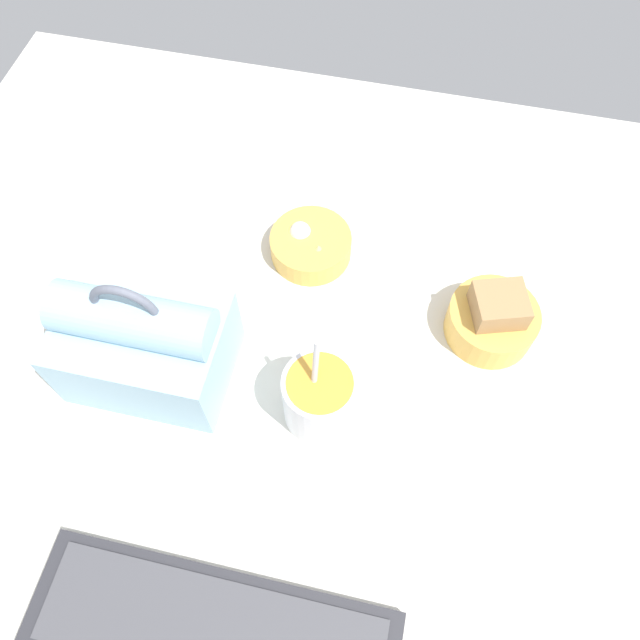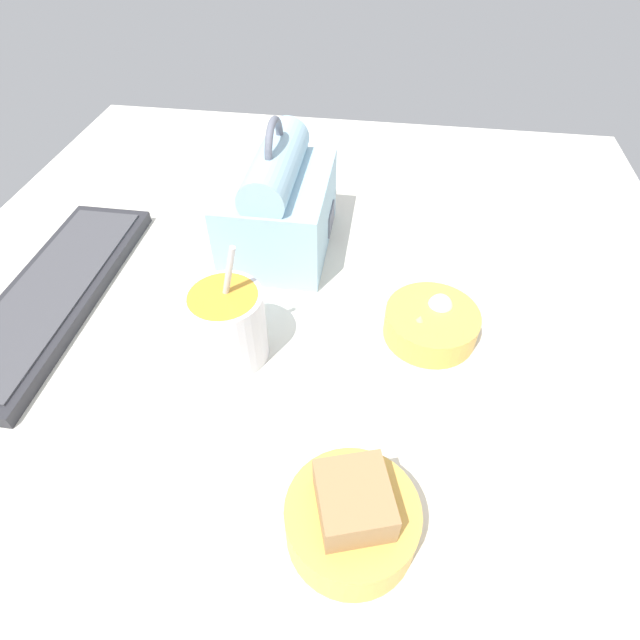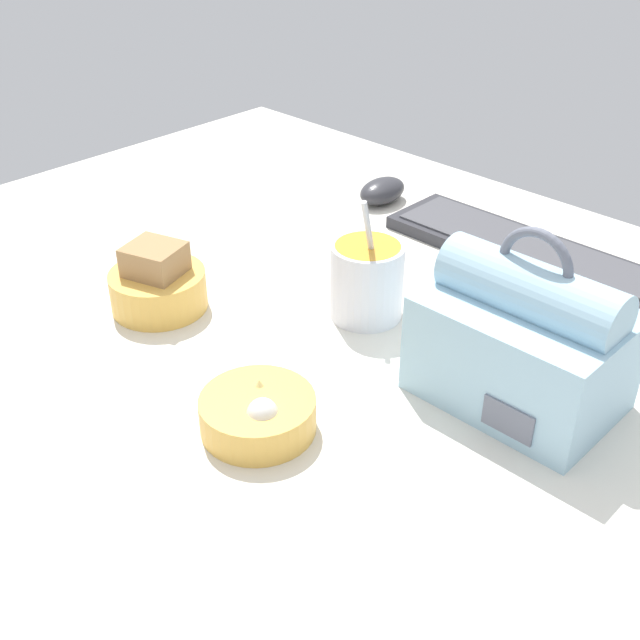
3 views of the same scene
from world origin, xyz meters
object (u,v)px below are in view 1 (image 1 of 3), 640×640
Objects in this scene: lunch_bag at (145,343)px; soup_cup at (320,398)px; keyboard at (213,629)px; bento_bowl_sandwich at (493,319)px; bento_bowl_snacks at (311,245)px.

soup_cup is (-22.48, 1.50, -2.13)cm from lunch_bag.
soup_cup is at bearing -102.02° from keyboard.
keyboard is at bearing 59.59° from bento_bowl_sandwich.
bento_bowl_snacks is (6.70, -24.04, -2.98)cm from soup_cup.
keyboard is at bearing 120.51° from lunch_bag.
bento_bowl_sandwich is at bearing 164.60° from bento_bowl_snacks.
bento_bowl_sandwich is (-19.88, -16.72, -1.82)cm from soup_cup.
lunch_bag is (16.75, -28.42, 6.16)cm from keyboard.
bento_bowl_sandwich reaches higher than keyboard.
keyboard is 1.98× the size of lunch_bag.
lunch_bag reaches higher than soup_cup.
soup_cup is 26.04cm from bento_bowl_sandwich.
bento_bowl_snacks is (0.97, -50.96, 1.04)cm from keyboard.
bento_bowl_sandwich reaches higher than bento_bowl_snacks.
lunch_bag reaches higher than bento_bowl_sandwich.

